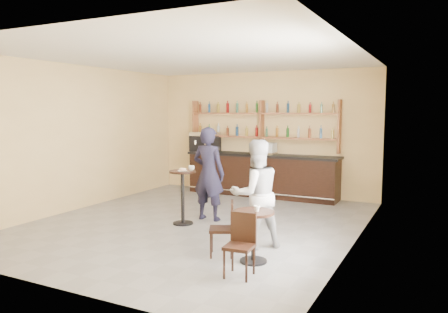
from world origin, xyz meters
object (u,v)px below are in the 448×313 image
at_px(bar_counter, 262,175).
at_px(chair_south, 239,246).
at_px(pastry_case, 266,149).
at_px(man_main, 209,174).
at_px(cafe_table, 253,237).
at_px(pedestal_table, 183,197).
at_px(chair_west, 221,229).
at_px(espresso_machine, 205,142).
at_px(patron_second, 255,194).

bearing_deg(bar_counter, chair_south, -71.11).
bearing_deg(pastry_case, bar_counter, 176.35).
xyz_separation_m(pastry_case, man_main, (-0.14, -2.78, -0.29)).
relative_size(man_main, cafe_table, 2.48).
relative_size(pedestal_table, man_main, 0.56).
height_order(pastry_case, man_main, man_main).
height_order(pastry_case, chair_south, pastry_case).
xyz_separation_m(cafe_table, chair_west, (-0.55, 0.05, 0.04)).
distance_m(pastry_case, chair_south, 5.59).
height_order(pedestal_table, chair_west, pedestal_table).
bearing_deg(espresso_machine, man_main, -57.35).
height_order(man_main, cafe_table, man_main).
bearing_deg(espresso_machine, pastry_case, 2.12).
bearing_deg(pastry_case, pedestal_table, -100.94).
xyz_separation_m(espresso_machine, chair_west, (2.87, -4.62, -0.93)).
bearing_deg(chair_west, pastry_case, 167.64).
bearing_deg(bar_counter, pedestal_table, -95.38).
bearing_deg(patron_second, chair_south, 58.34).
distance_m(pedestal_table, cafe_table, 2.47).
bearing_deg(patron_second, espresso_machine, -96.69).
height_order(chair_south, patron_second, patron_second).
relative_size(bar_counter, pastry_case, 8.20).
bearing_deg(bar_counter, espresso_machine, 180.00).
bearing_deg(cafe_table, man_main, 133.42).
xyz_separation_m(bar_counter, pastry_case, (0.11, 0.00, 0.69)).
relative_size(man_main, chair_west, 2.25).
xyz_separation_m(chair_west, chair_south, (0.60, -0.65, 0.00)).
xyz_separation_m(espresso_machine, pastry_case, (1.78, 0.00, -0.12)).
xyz_separation_m(bar_counter, chair_west, (1.20, -4.62, -0.13)).
bearing_deg(cafe_table, bar_counter, 110.58).
distance_m(espresso_machine, chair_west, 5.52).
height_order(man_main, patron_second, man_main).
bearing_deg(chair_west, cafe_table, 59.17).
height_order(espresso_machine, man_main, man_main).
distance_m(pedestal_table, patron_second, 1.97).
relative_size(bar_counter, cafe_table, 5.29).
xyz_separation_m(bar_counter, man_main, (-0.03, -2.78, 0.40)).
bearing_deg(chair_south, bar_counter, 104.14).
height_order(cafe_table, patron_second, patron_second).
height_order(chair_west, patron_second, patron_second).
bearing_deg(pedestal_table, patron_second, -20.81).
bearing_deg(bar_counter, chair_west, -75.41).
bearing_deg(patron_second, chair_west, 19.05).
bearing_deg(pastry_case, man_main, -96.53).
bearing_deg(bar_counter, man_main, -90.58).
relative_size(man_main, patron_second, 1.08).
bearing_deg(pastry_case, cafe_table, -74.29).
distance_m(bar_counter, chair_west, 4.77).
xyz_separation_m(cafe_table, chair_south, (0.05, -0.60, 0.04)).
bearing_deg(espresso_machine, cafe_table, -51.63).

